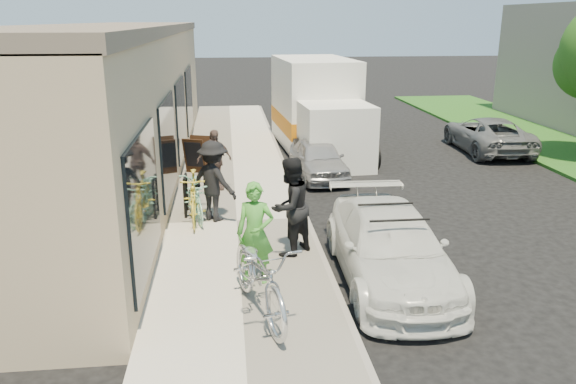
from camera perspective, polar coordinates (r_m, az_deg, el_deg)
name	(u,v)px	position (r m, az deg, el deg)	size (l,w,h in m)	color
ground	(357,284)	(9.88, 7.02, -9.21)	(120.00, 120.00, 0.00)	black
sidewalk	(237,224)	(12.36, -5.22, -3.22)	(3.00, 34.00, 0.15)	beige
curb	(307,221)	(12.48, 1.92, -3.00)	(0.12, 34.00, 0.13)	gray
storefront	(118,101)	(17.02, -16.90, 8.87)	(3.60, 20.00, 4.22)	tan
bike_rack	(186,191)	(12.75, -10.37, 0.11)	(0.06, 0.63, 0.89)	black
sandwich_board	(197,155)	(16.23, -9.26, 3.77)	(0.80, 0.80, 1.01)	black
sedan_white	(389,247)	(9.84, 10.26, -5.48)	(1.87, 4.34, 1.29)	silver
sedan_silver	(318,159)	(16.07, 3.08, 3.40)	(1.30, 3.22, 1.10)	#9B9BA0
moving_truck	(317,111)	(19.39, 3.01, 8.25)	(2.75, 6.40, 3.08)	white
far_car_gray	(487,134)	(20.43, 19.58, 5.54)	(1.97, 4.28, 1.19)	#5B5D60
tandem_bike	(260,276)	(8.32, -2.86, -8.53)	(0.81, 2.34, 1.23)	silver
woman_rider	(255,233)	(9.25, -3.35, -4.17)	(0.62, 0.41, 1.71)	green
man_standing	(290,207)	(10.30, 0.20, -1.49)	(0.90, 0.70, 1.84)	black
cruiser_bike_a	(195,200)	(12.33, -9.42, -0.85)	(0.42, 1.50, 0.90)	#91D8BE
cruiser_bike_b	(196,190)	(12.93, -9.35, 0.21)	(0.66, 1.88, 0.99)	#91D8BE
cruiser_bike_c	(194,197)	(12.25, -9.54, -0.54)	(0.51, 1.80, 1.08)	yellow
bystander_a	(214,181)	(12.17, -7.57, 1.10)	(1.14, 0.65, 1.76)	black
bystander_b	(214,160)	(14.41, -7.50, 3.25)	(0.92, 0.38, 1.57)	brown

